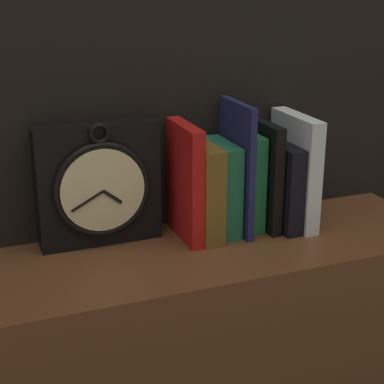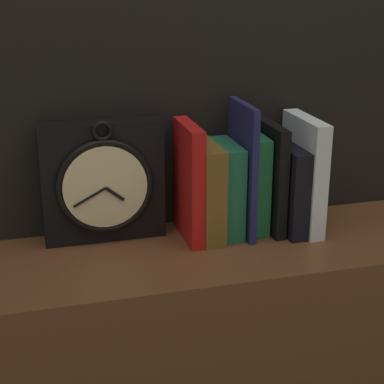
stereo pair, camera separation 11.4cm
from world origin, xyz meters
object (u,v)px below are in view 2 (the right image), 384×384
book_slot4_green (252,182)px  book_slot5_black (270,177)px  book_slot3_navy (242,169)px  book_slot2_green (225,189)px  book_slot1_brown (206,191)px  book_slot6_black (286,187)px  book_slot7_white (303,174)px  clock (103,182)px  book_slot0_red (189,182)px

book_slot4_green → book_slot5_black: bearing=-19.1°
book_slot4_green → book_slot5_black: book_slot5_black is taller
book_slot3_navy → book_slot5_black: bearing=1.4°
book_slot2_green → book_slot3_navy: (0.03, -0.01, 0.04)m
book_slot1_brown → book_slot2_green: bearing=10.6°
book_slot1_brown → book_slot3_navy: size_ratio=0.72×
book_slot4_green → book_slot6_black: 0.07m
book_slot2_green → book_slot3_navy: bearing=-13.1°
book_slot1_brown → book_slot6_black: bearing=-2.2°
book_slot6_black → book_slot7_white: book_slot7_white is taller
clock → book_slot2_green: size_ratio=1.33×
clock → book_slot3_navy: (0.26, -0.04, 0.01)m
book_slot0_red → book_slot1_brown: bearing=-2.5°
book_slot2_green → book_slot5_black: size_ratio=0.84×
book_slot3_navy → book_slot6_black: book_slot3_navy is taller
book_slot2_green → book_slot0_red: bearing=-175.1°
clock → book_slot5_black: (0.32, -0.04, -0.01)m
book_slot1_brown → book_slot5_black: size_ratio=0.86×
book_slot2_green → book_slot4_green: bearing=5.3°
book_slot0_red → book_slot5_black: 0.16m
clock → book_slot2_green: (0.23, -0.03, -0.02)m
clock → book_slot7_white: bearing=-6.9°
book_slot3_navy → book_slot2_green: bearing=166.9°
book_slot4_green → book_slot2_green: bearing=-174.7°
book_slot4_green → book_slot7_white: (0.10, -0.02, 0.02)m
clock → book_slot4_green: bearing=-4.9°
clock → book_slot1_brown: (0.19, -0.04, -0.02)m
book_slot1_brown → book_slot2_green: (0.04, 0.01, -0.00)m
book_slot4_green → book_slot0_red: bearing=-174.9°
book_slot5_black → book_slot4_green: bearing=160.9°
book_slot6_black → book_slot4_green: bearing=163.3°
book_slot0_red → book_slot6_black: size_ratio=1.31×
clock → book_slot3_navy: book_slot3_navy is taller
book_slot3_navy → book_slot6_black: (0.09, -0.01, -0.04)m
book_slot3_navy → book_slot6_black: 0.10m
book_slot5_black → book_slot7_white: 0.07m
clock → book_slot2_green: clock is taller
book_slot5_black → book_slot7_white: (0.07, -0.01, 0.01)m
book_slot6_black → book_slot2_green: bearing=173.4°
book_slot7_white → book_slot1_brown: bearing=177.4°
clock → book_slot7_white: size_ratio=1.06×
book_slot5_black → book_slot7_white: book_slot7_white is taller
book_slot0_red → book_slot3_navy: 0.11m
book_slot3_navy → book_slot5_black: book_slot3_navy is taller
book_slot0_red → book_slot2_green: bearing=4.9°
book_slot1_brown → book_slot2_green: 0.04m
book_slot3_navy → book_slot7_white: size_ratio=1.15×
clock → book_slot7_white: (0.39, -0.05, -0.00)m
book_slot1_brown → book_slot2_green: book_slot1_brown is taller
clock → book_slot6_black: 0.36m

